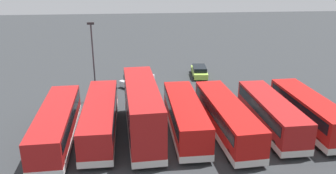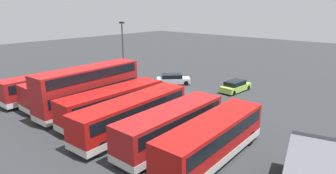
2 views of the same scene
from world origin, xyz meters
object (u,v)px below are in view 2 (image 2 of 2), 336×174
object	(u,v)px
car_hatchback_silver	(235,86)
bus_single_deck_seventh	(53,84)
bus_single_deck_fourth	(113,103)
lamp_post_tall	(123,49)
bus_single_deck_second	(172,125)
bus_double_decker_fifth	(90,87)
bus_single_deck_third	(133,113)
bus_single_deck_sixth	(77,87)
bus_single_deck_near_end	(213,138)
car_small_green	(173,79)

from	to	relation	value
car_hatchback_silver	bus_single_deck_seventh	bearing A→B (deg)	47.80
bus_single_deck_fourth	lamp_post_tall	distance (m)	12.39
lamp_post_tall	car_hatchback_silver	bearing A→B (deg)	-149.32
bus_single_deck_second	bus_single_deck_seventh	size ratio (longest dim) A/B	0.89
bus_double_decker_fifth	car_hatchback_silver	size ratio (longest dim) A/B	2.47
bus_single_deck_third	bus_double_decker_fifth	world-z (taller)	bus_double_decker_fifth
bus_single_deck_second	lamp_post_tall	size ratio (longest dim) A/B	1.23
bus_single_deck_sixth	car_hatchback_silver	size ratio (longest dim) A/B	2.56
bus_single_deck_near_end	bus_single_deck_second	world-z (taller)	same
bus_single_deck_seventh	car_hatchback_silver	distance (m)	22.25
bus_single_deck_near_end	bus_single_deck_third	distance (m)	7.68
bus_single_deck_second	bus_single_deck_third	size ratio (longest dim) A/B	0.88
bus_single_deck_second	bus_single_deck_sixth	size ratio (longest dim) A/B	0.88
bus_single_deck_seventh	car_small_green	world-z (taller)	bus_single_deck_seventh
car_hatchback_silver	bus_single_deck_second	bearing A→B (deg)	101.79
bus_single_deck_near_end	bus_double_decker_fifth	world-z (taller)	bus_double_decker_fifth
car_small_green	lamp_post_tall	size ratio (longest dim) A/B	0.53
bus_single_deck_seventh	car_hatchback_silver	size ratio (longest dim) A/B	2.51
bus_double_decker_fifth	car_hatchback_silver	xyz separation A→B (m)	(-7.89, -16.00, -1.75)
bus_double_decker_fifth	lamp_post_tall	world-z (taller)	lamp_post_tall
bus_single_deck_second	bus_single_deck_third	xyz separation A→B (m)	(4.08, 0.32, 0.00)
bus_single_deck_second	bus_single_deck_third	world-z (taller)	same
bus_single_deck_fourth	lamp_post_tall	world-z (taller)	lamp_post_tall
lamp_post_tall	bus_double_decker_fifth	bearing A→B (deg)	119.89
bus_single_deck_fourth	bus_single_deck_seventh	bearing A→B (deg)	3.09
bus_single_deck_near_end	car_hatchback_silver	world-z (taller)	bus_single_deck_near_end
car_hatchback_silver	lamp_post_tall	world-z (taller)	lamp_post_tall
car_small_green	bus_single_deck_second	bearing A→B (deg)	130.63
bus_single_deck_fourth	bus_single_deck_seventh	xyz separation A→B (m)	(10.73, 0.58, 0.00)
bus_single_deck_fourth	car_hatchback_silver	distance (m)	16.47
bus_single_deck_second	bus_single_deck_sixth	world-z (taller)	same
bus_single_deck_fourth	lamp_post_tall	size ratio (longest dim) A/B	1.28
car_small_green	lamp_post_tall	world-z (taller)	lamp_post_tall
bus_single_deck_fourth	bus_double_decker_fifth	world-z (taller)	bus_double_decker_fifth
bus_single_deck_third	lamp_post_tall	bearing A→B (deg)	-36.44
bus_single_deck_third	car_small_green	bearing A→B (deg)	-61.44
bus_double_decker_fifth	bus_single_deck_near_end	bearing A→B (deg)	-179.78
bus_single_deck_second	bus_single_deck_near_end	bearing A→B (deg)	-177.19
bus_single_deck_near_end	bus_single_deck_third	xyz separation A→B (m)	(7.66, 0.49, 0.00)
bus_double_decker_fifth	bus_single_deck_seventh	distance (m)	7.11
bus_single_deck_third	bus_single_deck_seventh	world-z (taller)	same
bus_single_deck_near_end	car_small_green	bearing A→B (deg)	-41.32
bus_single_deck_sixth	car_hatchback_silver	distance (m)	19.24
bus_single_deck_sixth	bus_single_deck_seventh	distance (m)	3.60
bus_single_deck_second	lamp_post_tall	xyz separation A→B (m)	(16.10, -8.56, 3.34)
bus_single_deck_second	bus_single_deck_fourth	size ratio (longest dim) A/B	0.96
bus_single_deck_second	bus_single_deck_sixth	xyz separation A→B (m)	(14.87, -0.73, 0.00)
bus_single_deck_sixth	lamp_post_tall	distance (m)	8.60
bus_single_deck_fourth	car_hatchback_silver	xyz separation A→B (m)	(-4.20, -15.89, -0.92)
lamp_post_tall	car_small_green	bearing A→B (deg)	-131.99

